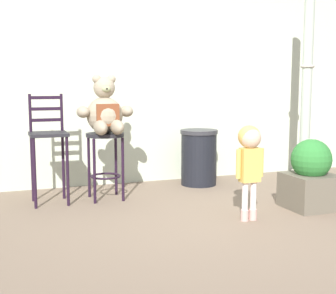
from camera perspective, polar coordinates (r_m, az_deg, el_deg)
ground_plane at (r=4.60m, az=6.35°, el=-8.74°), size 24.00×24.00×0.00m
building_wall at (r=6.38m, az=-2.03°, el=13.05°), size 6.73×0.30×3.79m
bar_stool_with_teddy at (r=5.30m, az=-7.65°, el=-0.54°), size 0.42×0.42×0.75m
teddy_bear at (r=5.22m, az=-7.66°, el=4.21°), size 0.63×0.56×0.65m
child_walking at (r=4.47m, az=9.93°, el=-0.59°), size 0.29×0.23×0.91m
trash_bin at (r=6.05m, az=3.78°, el=-1.24°), size 0.48×0.48×0.71m
lamppost at (r=6.26m, az=16.46°, el=4.84°), size 0.30×0.30×2.61m
bar_chair_empty at (r=5.22m, az=-14.38°, el=0.74°), size 0.40×0.40×1.19m
planter_with_shrub at (r=5.11m, az=16.99°, el=-3.49°), size 0.49×0.49×0.73m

